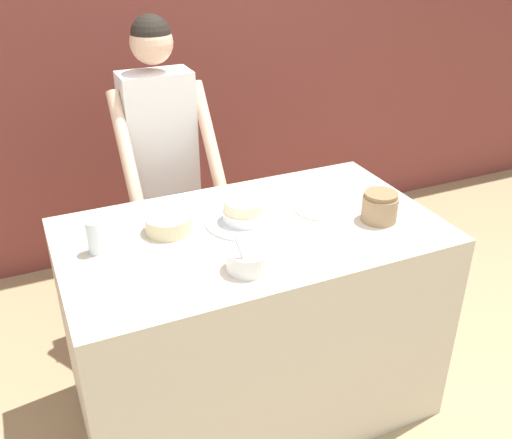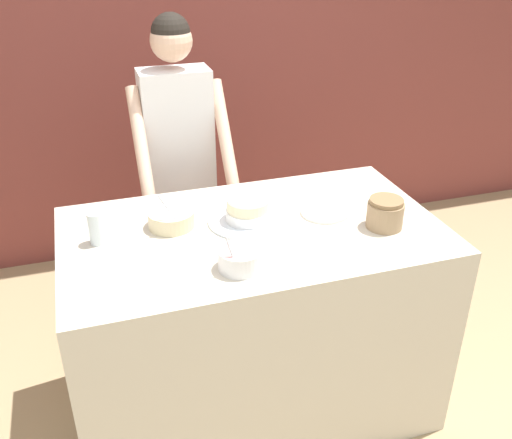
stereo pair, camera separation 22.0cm
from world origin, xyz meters
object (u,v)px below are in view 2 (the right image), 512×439
frosting_bowl_pink (240,258)px  frosting_bowl_white (171,218)px  stoneware_jar (385,213)px  cake (248,212)px  ceramic_plate (324,212)px  person_baker (179,144)px  drinking_glass (97,228)px

frosting_bowl_pink → frosting_bowl_white: frosting_bowl_white is taller
frosting_bowl_pink → frosting_bowl_white: 0.42m
stoneware_jar → frosting_bowl_white: bearing=162.1°
cake → frosting_bowl_white: frosting_bowl_white is taller
frosting_bowl_pink → ceramic_plate: 0.54m
person_baker → frosting_bowl_pink: bearing=-89.2°
person_baker → ceramic_plate: size_ratio=8.14×
stoneware_jar → drinking_glass: bearing=168.8°
cake → frosting_bowl_white: 0.31m
frosting_bowl_pink → frosting_bowl_white: bearing=114.8°
ceramic_plate → stoneware_jar: size_ratio=1.39×
ceramic_plate → stoneware_jar: stoneware_jar is taller
person_baker → ceramic_plate: bearing=-58.1°
drinking_glass → ceramic_plate: drinking_glass is taller
frosting_bowl_pink → ceramic_plate: (0.45, 0.29, -0.04)m
drinking_glass → stoneware_jar: (1.10, -0.22, -0.00)m
frosting_bowl_pink → drinking_glass: (-0.46, 0.34, 0.02)m
frosting_bowl_pink → cake: bearing=68.6°
stoneware_jar → person_baker: bearing=124.9°
drinking_glass → stoneware_jar: 1.12m
frosting_bowl_pink → stoneware_jar: frosting_bowl_pink is taller
frosting_bowl_pink → drinking_glass: 0.57m
cake → drinking_glass: drinking_glass is taller
frosting_bowl_white → drinking_glass: bearing=-171.3°
person_baker → stoneware_jar: (0.65, -0.93, -0.03)m
cake → ceramic_plate: (0.33, -0.03, -0.04)m
frosting_bowl_pink → drinking_glass: bearing=144.2°
frosting_bowl_white → cake: bearing=-10.1°
cake → stoneware_jar: bearing=-22.3°
cake → ceramic_plate: 0.33m
frosting_bowl_white → ceramic_plate: size_ratio=0.92×
person_baker → cake: size_ratio=4.98×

